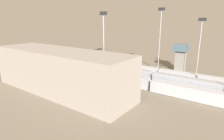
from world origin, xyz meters
TOP-DOWN VIEW (x-y plane):
  - ground_plane at (0.00, 0.00)m, footprint 400.00×400.00m
  - track_bed_0 at (0.00, -10.00)m, footprint 140.00×2.80m
  - track_bed_1 at (0.00, -5.00)m, footprint 140.00×2.80m
  - track_bed_2 at (0.00, 0.00)m, footprint 140.00×2.80m
  - track_bed_3 at (0.00, 5.00)m, footprint 140.00×2.80m
  - track_bed_4 at (0.00, 10.00)m, footprint 140.00×2.80m
  - train_on_track_1 at (0.30, -5.00)m, footprint 119.80×3.00m
  - train_on_track_4 at (-3.33, 10.00)m, footprint 119.80×3.00m
  - train_on_track_3 at (-13.75, 5.00)m, footprint 95.60×3.06m
  - light_mast_0 at (-7.92, -13.97)m, footprint 2.80×0.70m
  - light_mast_1 at (2.36, 12.68)m, footprint 2.80×0.70m
  - light_mast_2 at (-24.62, -13.16)m, footprint 2.80×0.70m
  - signal_gantry at (22.02, 0.00)m, footprint 0.70×25.00m
  - maintenance_shed at (8.59, 28.11)m, footprint 52.08×14.63m
  - control_tower at (-15.61, -21.01)m, footprint 6.00×6.00m

SIDE VIEW (x-z plane):
  - ground_plane at x=0.00m, z-range 0.00..0.00m
  - track_bed_0 at x=0.00m, z-range 0.00..0.12m
  - track_bed_1 at x=0.00m, z-range 0.00..0.12m
  - track_bed_2 at x=0.00m, z-range 0.00..0.12m
  - track_bed_3 at x=0.00m, z-range 0.00..0.12m
  - track_bed_4 at x=0.00m, z-range 0.00..0.12m
  - train_on_track_1 at x=0.30m, z-range 0.12..3.92m
  - train_on_track_4 at x=-3.33m, z-range 0.12..3.92m
  - train_on_track_3 at x=-13.75m, z-range 0.09..5.09m
  - maintenance_shed at x=8.59m, z-range 0.00..13.74m
  - control_tower at x=-15.61m, z-range 1.10..13.58m
  - signal_gantry at x=22.02m, z-range 3.02..11.82m
  - light_mast_2 at x=-24.62m, z-range 3.56..27.42m
  - light_mast_1 at x=2.36m, z-range 3.67..29.58m
  - light_mast_0 at x=-7.92m, z-range 3.77..31.87m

